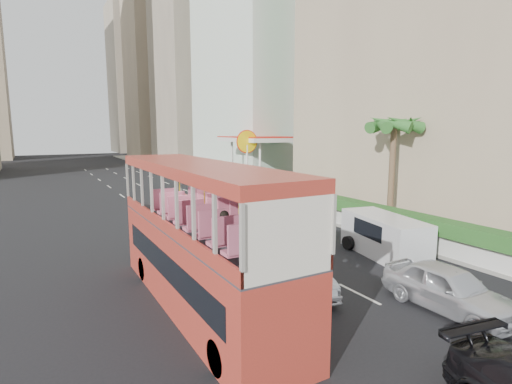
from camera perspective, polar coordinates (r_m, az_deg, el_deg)
ground_plane at (r=17.75m, az=10.86°, el=-11.65°), size 200.00×200.00×0.00m
double_decker_bus at (r=13.98m, az=-8.04°, el=-6.33°), size 2.50×11.00×5.06m
car_silver_lane_a at (r=16.07m, az=5.39°, el=-13.77°), size 2.28×4.70×1.48m
car_silver_lane_b at (r=15.85m, az=25.61°, el=-14.97°), size 1.89×4.70×1.60m
van_asset at (r=31.31m, az=-6.11°, el=-2.55°), size 2.79×5.47×1.48m
minibus_near at (r=27.77m, az=-4.20°, el=-0.98°), size 3.17×6.72×2.86m
minibus_far at (r=27.88m, az=3.41°, el=-0.83°), size 3.04×6.92×2.97m
panel_van_near at (r=20.85m, az=17.83°, el=-5.98°), size 2.91×5.21×1.97m
panel_van_far at (r=35.13m, az=-3.59°, el=0.50°), size 2.67×5.52×2.13m
sidewalk at (r=42.96m, az=-1.62°, el=0.73°), size 6.00×120.00×0.18m
kerb_wall at (r=32.08m, az=3.17°, el=-1.00°), size 0.30×44.00×1.00m
hedge at (r=31.94m, az=3.18°, el=0.50°), size 1.10×44.00×0.70m
palm_tree at (r=25.14m, az=18.79°, el=2.02°), size 0.36×0.36×6.40m
shell_station at (r=41.40m, az=0.89°, el=4.13°), size 6.50×8.00×5.50m
tower_mid at (r=78.55m, az=-7.65°, el=22.67°), size 16.00×16.00×50.00m
tower_far_a at (r=99.87m, az=-13.59°, el=17.76°), size 14.00×14.00×44.00m
tower_far_b at (r=120.67m, az=-16.55°, el=15.11°), size 14.00×14.00×40.00m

